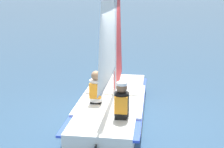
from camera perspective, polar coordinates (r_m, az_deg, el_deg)
The scene contains 4 objects.
ground_plane at distance 7.63m, azimuth -0.00°, elevation -7.40°, with size 260.00×260.00×0.00m, color #2D4C6B.
sailboat_main at distance 7.33m, azimuth -0.03°, elevation -1.81°, with size 3.09×4.28×5.54m.
sailor_helm at distance 7.16m, azimuth -2.90°, elevation -3.65°, with size 0.40×0.42×1.16m.
sailor_crew at distance 6.31m, azimuth 1.76°, elevation -6.17°, with size 0.40×0.42×1.16m.
Camera 1 is at (-2.13, -6.71, 2.93)m, focal length 50.00 mm.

